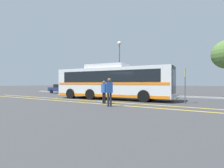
# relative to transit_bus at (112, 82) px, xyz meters

# --- Properties ---
(ground_plane) EXTENTS (220.00, 220.00, 0.00)m
(ground_plane) POSITION_rel_transit_bus_xyz_m (1.44, -0.05, -1.71)
(ground_plane) COLOR #38383A
(lane_strip_0) EXTENTS (31.31, 0.20, 0.01)m
(lane_strip_0) POSITION_rel_transit_bus_xyz_m (0.02, -2.20, -1.71)
(lane_strip_0) COLOR gold
(lane_strip_0) RESTS_ON ground_plane
(lane_strip_1) EXTENTS (31.31, 0.20, 0.01)m
(lane_strip_1) POSITION_rel_transit_bus_xyz_m (0.02, -3.63, -1.71)
(lane_strip_1) COLOR gold
(lane_strip_1) RESTS_ON ground_plane
(curb_strip) EXTENTS (39.31, 0.36, 0.15)m
(curb_strip) POSITION_rel_transit_bus_xyz_m (0.02, 6.20, -1.64)
(curb_strip) COLOR #99999E
(curb_strip) RESTS_ON ground_plane
(transit_bus) EXTENTS (11.77, 3.44, 3.38)m
(transit_bus) POSITION_rel_transit_bus_xyz_m (0.00, 0.00, 0.00)
(transit_bus) COLOR silver
(transit_bus) RESTS_ON ground_plane
(parked_car_0) EXTENTS (4.76, 1.92, 1.41)m
(parked_car_0) POSITION_rel_transit_bus_xyz_m (-12.05, 4.59, -1.00)
(parked_car_0) COLOR navy
(parked_car_0) RESTS_ON ground_plane
(parked_car_1) EXTENTS (4.87, 2.12, 1.46)m
(parked_car_1) POSITION_rel_transit_bus_xyz_m (-5.34, 4.89, -0.98)
(parked_car_1) COLOR navy
(parked_car_1) RESTS_ON ground_plane
(parked_car_2) EXTENTS (4.35, 1.99, 1.55)m
(parked_car_2) POSITION_rel_transit_bus_xyz_m (0.40, 4.82, -0.93)
(parked_car_2) COLOR silver
(parked_car_2) RESTS_ON ground_plane
(pedestrian_0) EXTENTS (0.46, 0.44, 1.88)m
(pedestrian_0) POSITION_rel_transit_bus_xyz_m (2.65, -4.54, -0.63)
(pedestrian_0) COLOR #2D2D33
(pedestrian_0) RESTS_ON ground_plane
(pedestrian_1) EXTENTS (0.47, 0.33, 1.73)m
(pedestrian_1) POSITION_rel_transit_bus_xyz_m (1.45, -3.43, -0.72)
(pedestrian_1) COLOR black
(pedestrian_1) RESTS_ON ground_plane
(bus_stop_sign) EXTENTS (0.07, 0.40, 2.65)m
(bus_stop_sign) POSITION_rel_transit_bus_xyz_m (6.59, -0.02, -0.05)
(bus_stop_sign) COLOR #59595E
(bus_stop_sign) RESTS_ON ground_plane
(street_lamp) EXTENTS (0.56, 0.56, 7.36)m
(street_lamp) POSITION_rel_transit_bus_xyz_m (-2.99, 6.74, 3.79)
(street_lamp) COLOR #59595E
(street_lamp) RESTS_ON ground_plane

